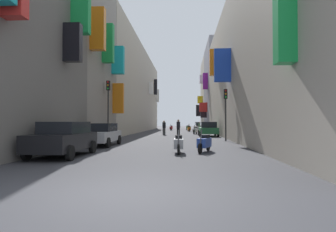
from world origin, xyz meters
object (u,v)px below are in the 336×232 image
Objects in this scene: parked_car_blue at (199,126)px; pedestrian_near_right at (178,128)px; parked_car_silver at (100,134)px; scooter_orange at (189,129)px; scooter_green at (188,128)px; scooter_white at (195,130)px; traffic_light_far_corner at (226,106)px; scooter_silver at (179,143)px; parked_car_green at (208,129)px; traffic_light_near_corner at (108,100)px; pedestrian_far_away at (164,127)px; pedestrian_mid_street at (178,128)px; pedestrian_crossing at (200,127)px; scooter_blue at (204,143)px; pedestrian_near_left at (164,128)px; parked_car_white at (201,127)px; scooter_red at (171,128)px; parked_car_black at (64,138)px.

parked_car_blue is 2.56× the size of pedestrian_near_right.
parked_car_silver reaches higher than scooter_orange.
scooter_green is 16.40m from pedestrian_near_right.
scooter_white is 13.27m from traffic_light_far_corner.
parked_car_blue is 2.07× the size of scooter_silver.
traffic_light_far_corner is (0.76, -7.52, 1.99)m from parked_car_green.
traffic_light_near_corner reaches higher than scooter_silver.
scooter_white is at bearing -51.73° from pedestrian_far_away.
pedestrian_mid_street is at bearing 91.36° from scooter_silver.
pedestrian_crossing is at bearing 84.92° from scooter_silver.
scooter_blue is at bearing -95.26° from parked_car_green.
pedestrian_crossing is 0.94× the size of pedestrian_near_left.
scooter_silver is at bearing -94.33° from parked_car_blue.
parked_car_white is 2.51× the size of scooter_red.
parked_car_blue is 2.41× the size of scooter_green.
pedestrian_far_away is (-4.31, 5.46, 0.36)m from scooter_white.
parked_car_silver is 2.50× the size of scooter_green.
scooter_green is 1.02× the size of pedestrian_near_left.
pedestrian_near_right reaches higher than scooter_red.
parked_car_blue is at bearing 85.41° from scooter_white.
parked_car_black is (-7.78, -38.78, 0.03)m from parked_car_blue.
pedestrian_near_right is (-1.41, -9.96, 0.32)m from scooter_orange.
parked_car_green is 7.82m from traffic_light_far_corner.
pedestrian_mid_street reaches higher than scooter_orange.
parked_car_green is at bearing -90.23° from parked_car_white.
parked_car_green is 5.54m from scooter_white.
parked_car_black is 2.34× the size of pedestrian_mid_street.
parked_car_green reaches higher than scooter_white.
parked_car_silver is (-7.85, -33.23, -0.02)m from parked_car_blue.
pedestrian_near_left is 0.99× the size of pedestrian_far_away.
traffic_light_far_corner reaches higher than pedestrian_crossing.
parked_car_blue is 0.94× the size of parked_car_green.
traffic_light_near_corner is (-5.23, -12.07, 2.41)m from pedestrian_near_right.
scooter_red is at bearing 101.42° from traffic_light_far_corner.
parked_car_blue reaches higher than scooter_silver.
parked_car_blue is at bearing 87.58° from scooter_blue.
scooter_white is 15.11m from scooter_green.
pedestrian_mid_street is at bearing -101.47° from parked_car_white.
parked_car_green is at bearing 84.74° from scooter_blue.
pedestrian_mid_street is 1.05× the size of pedestrian_far_away.
pedestrian_near_right is at bearing -98.06° from scooter_orange.
pedestrian_near_right is at bearing -94.87° from scooter_green.
scooter_green is at bearing 90.58° from scooter_blue.
traffic_light_near_corner reaches higher than scooter_green.
parked_car_silver is at bearing -95.17° from scooter_red.
parked_car_green is 2.56× the size of scooter_green.
traffic_light_near_corner is (-5.72, 8.44, 2.73)m from scooter_silver.
pedestrian_mid_street is 9.39m from traffic_light_near_corner.
scooter_silver is at bearing -111.50° from traffic_light_far_corner.
scooter_red is 9.22m from pedestrian_far_away.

